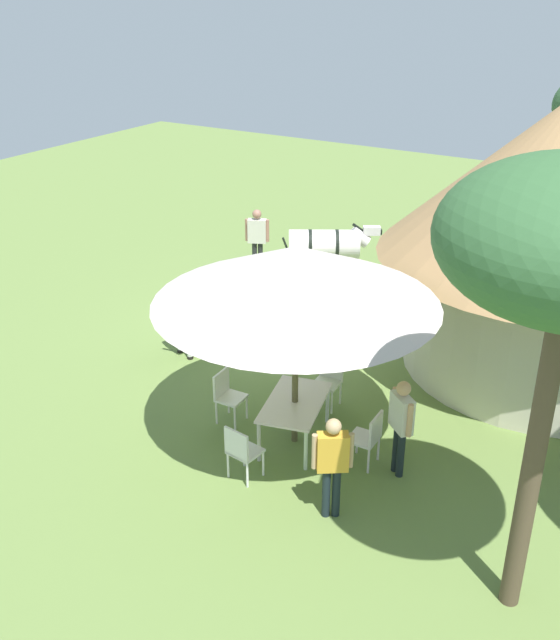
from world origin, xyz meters
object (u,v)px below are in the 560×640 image
thatched_hut (560,224)px  patio_chair_near_hut (241,450)px  shade_umbrella (296,275)px  patio_chair_east_end (227,393)px  patio_dining_table (295,406)px  zebra_by_umbrella (326,245)px  guest_behind_table (401,420)px  zebra_nearest_camera (212,302)px  patio_chair_near_lawn (329,378)px  standing_watcher (257,236)px  patio_chair_west_end (369,436)px  guest_beside_umbrella (332,459)px

thatched_hut → patio_chair_near_hut: 6.97m
shade_umbrella → patio_chair_east_end: 2.68m
patio_dining_table → thatched_hut: bearing=149.8°
thatched_hut → zebra_by_umbrella: thatched_hut is taller
shade_umbrella → guest_behind_table: (-0.07, 1.75, -1.93)m
patio_chair_east_end → patio_chair_near_hut: bearing=39.9°
zebra_nearest_camera → zebra_by_umbrella: size_ratio=1.09×
patio_chair_near_lawn → zebra_by_umbrella: zebra_by_umbrella is taller
patio_dining_table → standing_watcher: bearing=-142.4°
patio_chair_west_end → zebra_by_umbrella: bearing=31.9°
patio_chair_near_hut → patio_chair_near_lawn: bearing=95.2°
thatched_hut → guest_behind_table: (4.57, -0.95, -1.88)m
patio_chair_near_lawn → standing_watcher: bearing=-48.8°
guest_behind_table → zebra_nearest_camera: bearing=-162.4°
patio_chair_east_end → guest_behind_table: size_ratio=0.57×
patio_dining_table → standing_watcher: standing_watcher is taller
shade_umbrella → patio_dining_table: 2.22m
patio_chair_west_end → standing_watcher: 8.16m
patio_chair_near_lawn → patio_chair_west_end: (1.24, 1.34, 0.00)m
thatched_hut → patio_chair_west_end: (4.61, -1.43, -2.31)m
patio_chair_west_end → guest_behind_table: 0.64m
patio_chair_west_end → patio_chair_near_lawn: bearing=45.7°
patio_dining_table → guest_behind_table: size_ratio=1.04×
patio_chair_near_lawn → patio_chair_near_hut: size_ratio=1.00×
thatched_hut → patio_chair_west_end: size_ratio=7.13×
shade_umbrella → zebra_nearest_camera: 4.18m
standing_watcher → guest_beside_umbrella: bearing=105.3°
patio_chair_west_end → zebra_by_umbrella: zebra_by_umbrella is taller
patio_chair_east_end → shade_umbrella: bearing=90.0°
patio_chair_near_hut → guest_beside_umbrella: (0.03, 1.50, 0.42)m
thatched_hut → zebra_nearest_camera: (2.60, -5.80, -1.88)m
guest_beside_umbrella → zebra_by_umbrella: bearing=-95.8°
patio_chair_near_lawn → patio_chair_west_end: size_ratio=1.00×
guest_beside_umbrella → zebra_nearest_camera: guest_beside_umbrella is taller
patio_chair_near_lawn → guest_behind_table: guest_behind_table is taller
patio_chair_near_hut → guest_behind_table: bearing=42.4°
shade_umbrella → patio_chair_near_lawn: bearing=-177.1°
patio_dining_table → patio_chair_east_end: patio_chair_east_end is taller
patio_chair_near_lawn → zebra_by_umbrella: size_ratio=0.43×
patio_chair_near_hut → guest_behind_table: 2.38m
shade_umbrella → zebra_nearest_camera: shade_umbrella is taller
patio_chair_near_hut → zebra_by_umbrella: size_ratio=0.43×
thatched_hut → zebra_nearest_camera: thatched_hut is taller
standing_watcher → shade_umbrella: bearing=103.6°
patio_chair_east_end → guest_beside_umbrella: 2.92m
patio_chair_near_lawn → patio_chair_east_end: 1.80m
zebra_by_umbrella → patio_chair_near_hut: bearing=-12.0°
guest_beside_umbrella → zebra_nearest_camera: (-3.34, -4.43, 0.01)m
standing_watcher → zebra_nearest_camera: bearing=86.1°
patio_dining_table → zebra_nearest_camera: zebra_nearest_camera is taller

